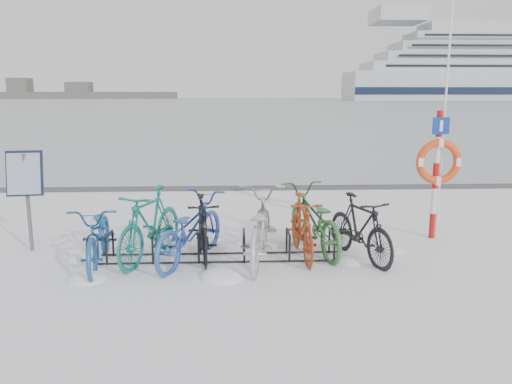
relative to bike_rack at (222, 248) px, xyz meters
The scene contains 16 objects.
ground 0.18m from the bike_rack, ahead, with size 900.00×900.00×0.00m, color white.
ice_sheet 155.00m from the bike_rack, 90.00° to the left, with size 400.00×298.00×0.02m, color #A2B0B7.
quay_edge 5.90m from the bike_rack, 90.00° to the left, with size 400.00×0.25×0.10m, color #3F3F42.
bike_rack is the anchor object (origin of this frame).
info_board 3.48m from the bike_rack, behind, with size 0.60×0.29×1.72m.
lifebuoy_station 4.19m from the bike_rack, 13.97° to the left, with size 0.82×0.23×4.28m.
cruise_ferry 215.05m from the bike_rack, 60.35° to the left, with size 125.64×23.72×41.28m.
bike_0 1.94m from the bike_rack, behind, with size 0.69×1.98×1.04m, color #1A4E8B.
bike_1 1.23m from the bike_rack, behind, with size 0.56×1.99×1.20m, color #136D65.
bike_2 0.63m from the bike_rack, behind, with size 0.73×2.10×1.10m, color #2C4DA0.
bike_3 0.49m from the bike_rack, 153.36° to the left, with size 0.48×1.71×1.03m, color black.
bike_4 0.72m from the bike_rack, ahead, with size 0.78×2.23×1.17m, color #A7A8AE.
bike_5 1.36m from the bike_rack, ahead, with size 0.50×1.75×1.05m, color maroon.
bike_6 1.66m from the bike_rack, 15.18° to the left, with size 0.75×2.17×1.14m, color #316A34.
bike_7 2.27m from the bike_rack, ahead, with size 0.51×1.80×1.08m, color black.
snow_drifts 0.26m from the bike_rack, 116.72° to the right, with size 5.64×2.24×0.23m.
Camera 1 is at (0.21, -7.78, 2.65)m, focal length 35.00 mm.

